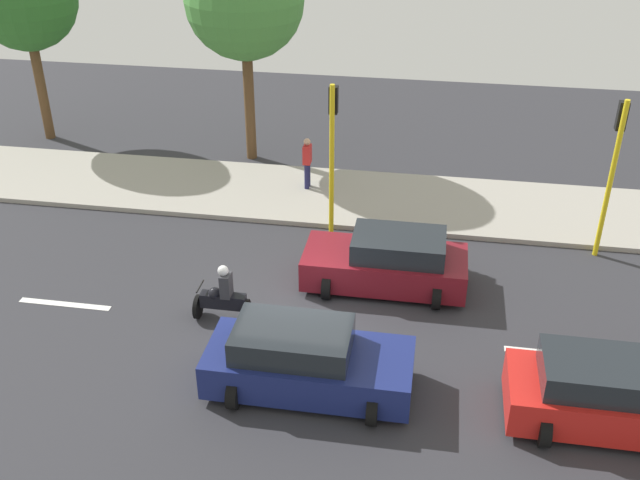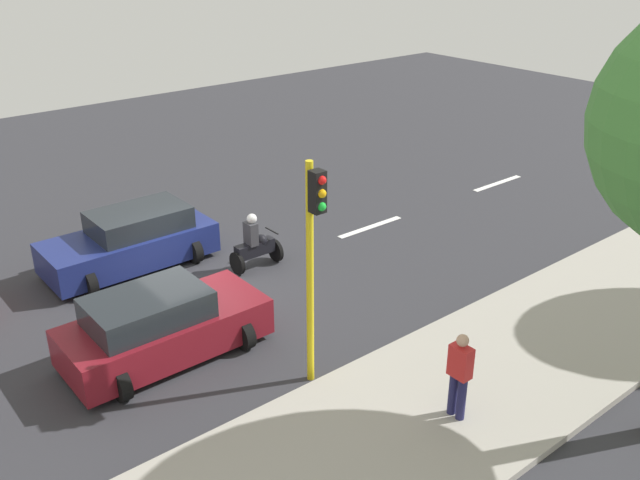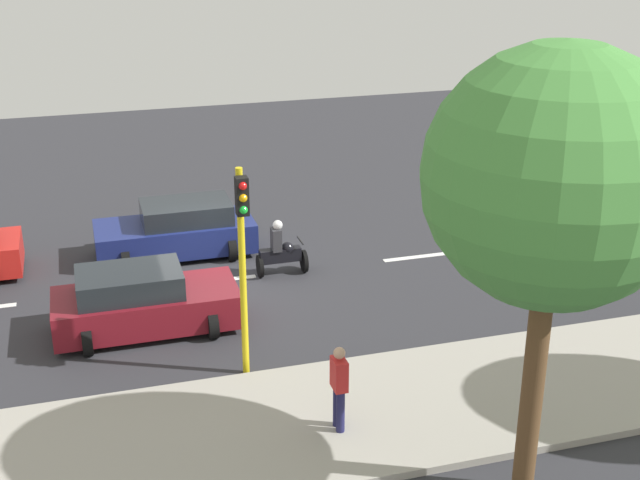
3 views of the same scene
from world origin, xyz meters
The scene contains 11 objects.
ground_plane centered at (0.00, 0.00, -0.05)m, with size 40.00×60.00×0.10m, color #2D2D33.
sidewalk centered at (7.00, 0.00, 0.07)m, with size 4.00×60.00×0.15m, color #9E998E.
lane_stripe_mid centered at (0.00, 0.00, 0.01)m, with size 0.20×2.40×0.01m, color white.
lane_stripe_south centered at (0.00, 6.00, 0.01)m, with size 0.20×2.40×0.01m, color white.
lane_stripe_far_south centered at (0.00, 12.00, 0.01)m, with size 0.20×2.40×0.01m, color white.
car_maroon centered at (2.21, -1.90, 0.71)m, with size 2.24×4.16×1.52m.
car_dark_blue centered at (-2.06, -0.53, 0.71)m, with size 2.26×4.33×1.52m.
motorcycle centered at (0.05, 1.88, 0.64)m, with size 0.60×1.30×1.53m.
pedestrian_near_signal centered at (7.42, 1.16, 1.06)m, with size 0.40×0.24×1.69m.
traffic_light_midblock centered at (4.85, -0.03, 2.93)m, with size 0.49×0.24×4.50m.
street_tree_north centered at (9.83, 3.64, 5.52)m, with size 3.93×3.93×7.51m.
Camera 3 is at (20.13, -2.92, 9.29)m, focal length 47.85 mm.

